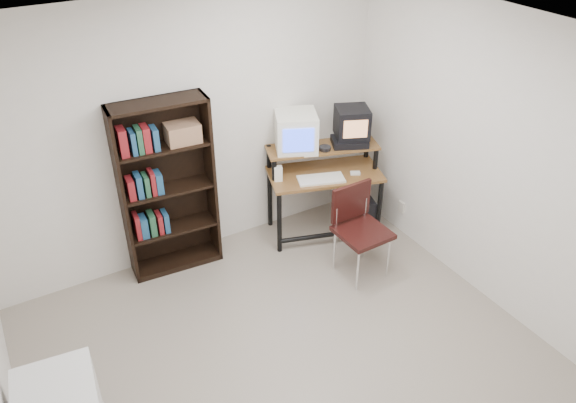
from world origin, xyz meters
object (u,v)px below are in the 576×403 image
crt_tv (352,122)px  bookshelf (166,186)px  computer_desk (324,176)px  pc_tower (359,211)px  school_chair (358,222)px  crt_monitor (296,131)px

crt_tv → bookshelf: 1.97m
computer_desk → crt_tv: (0.34, 0.03, 0.52)m
pc_tower → bookshelf: bearing=-176.2°
pc_tower → school_chair: 0.82m
pc_tower → crt_monitor: bearing=165.4°
pc_tower → bookshelf: (-1.97, 0.43, 0.69)m
crt_monitor → bookshelf: 1.40m
computer_desk → crt_tv: bearing=21.7°
crt_monitor → pc_tower: 1.19m
bookshelf → crt_tv: bearing=-3.4°
crt_tv → bookshelf: (-1.93, 0.25, -0.30)m
school_chair → bookshelf: bookshelf is taller
crt_monitor → school_chair: size_ratio=0.59×
computer_desk → crt_tv: crt_tv is taller
computer_desk → pc_tower: bearing=-4.8°
school_chair → bookshelf: (-1.51, 1.01, 0.33)m
crt_monitor → crt_tv: size_ratio=1.26×
pc_tower → computer_desk: bearing=174.0°
crt_tv → pc_tower: (0.04, -0.18, -0.99)m
crt_monitor → school_chair: crt_monitor is taller
school_chair → computer_desk: bearing=81.5°
computer_desk → crt_monitor: size_ratio=2.37×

